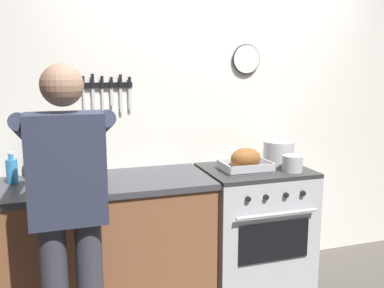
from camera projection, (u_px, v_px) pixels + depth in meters
wall_back at (211, 111)px, 3.33m from camera, size 6.00×0.13×2.60m
counter_block at (57, 249)px, 2.78m from camera, size 2.03×0.65×0.90m
stove at (254, 226)px, 3.21m from camera, size 0.76×0.67×0.90m
person_cook at (68, 203)px, 2.16m from camera, size 0.51×0.63×1.66m
roasting_pan at (246, 161)px, 3.05m from camera, size 0.35×0.26×0.17m
stock_pot at (279, 153)px, 3.26m from camera, size 0.24×0.24×0.18m
saucepan at (292, 163)px, 3.03m from camera, size 0.15×0.15×0.12m
cutting_board at (68, 185)px, 2.65m from camera, size 0.36×0.24×0.02m
bottle_soy_sauce at (30, 164)px, 2.85m from camera, size 0.06×0.06×0.22m
bottle_wine_red at (47, 156)px, 2.89m from camera, size 0.07×0.07×0.33m
bottle_olive_oil at (89, 159)px, 2.94m from camera, size 0.07×0.07×0.26m
bottle_dish_soap at (12, 170)px, 2.71m from camera, size 0.07×0.07×0.21m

